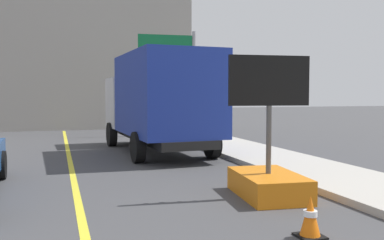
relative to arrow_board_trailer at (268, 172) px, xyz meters
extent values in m
cube|color=orange|center=(0.00, 0.00, -0.26)|extent=(1.29, 1.91, 0.45)
cylinder|color=#4C4C4C|center=(0.00, 0.00, 0.62)|extent=(0.10, 0.10, 1.30)
cube|color=black|center=(0.00, 0.00, 1.74)|extent=(1.60, 0.26, 0.95)
sphere|color=yellow|center=(0.55, -0.01, 1.74)|extent=(0.09, 0.09, 0.09)
sphere|color=yellow|center=(0.25, 0.02, 1.74)|extent=(0.09, 0.09, 0.09)
sphere|color=yellow|center=(-0.04, 0.05, 1.74)|extent=(0.09, 0.09, 0.09)
sphere|color=yellow|center=(-0.34, 0.09, 1.74)|extent=(0.09, 0.09, 0.09)
sphere|color=yellow|center=(-0.51, 0.11, 1.92)|extent=(0.09, 0.09, 0.09)
sphere|color=yellow|center=(-0.51, 0.11, 1.56)|extent=(0.09, 0.09, 0.09)
cube|color=black|center=(-0.59, 6.76, 0.09)|extent=(2.06, 6.66, 0.25)
cube|color=silver|center=(-0.71, 9.13, 1.17)|extent=(2.53, 1.97, 1.90)
cube|color=navy|center=(-0.53, 5.76, 1.50)|extent=(2.68, 4.59, 2.55)
cylinder|color=black|center=(-1.87, 8.93, -0.03)|extent=(0.33, 0.91, 0.90)
cylinder|color=black|center=(0.46, 9.06, -0.03)|extent=(0.33, 0.91, 0.90)
cylinder|color=black|center=(-1.65, 4.73, -0.03)|extent=(0.33, 0.91, 0.90)
cylinder|color=black|center=(0.69, 4.86, -0.03)|extent=(0.33, 0.91, 0.90)
cylinder|color=black|center=(-5.11, 3.40, -0.15)|extent=(0.24, 0.67, 0.66)
cylinder|color=gray|center=(2.51, 12.20, 2.02)|extent=(0.18, 0.18, 5.00)
cube|color=#0F6033|center=(1.11, 12.31, 3.67)|extent=(2.60, 0.27, 1.30)
cube|color=white|center=(1.12, 12.34, 3.67)|extent=(1.81, 0.16, 0.18)
cube|color=gray|center=(-3.48, 20.60, 4.18)|extent=(14.69, 7.64, 9.33)
cube|color=black|center=(-0.56, -2.24, -0.47)|extent=(0.36, 0.36, 0.03)
cone|color=orange|center=(-0.56, -2.24, -0.18)|extent=(0.28, 0.28, 0.55)
cylinder|color=white|center=(-0.56, -2.24, -0.15)|extent=(0.19, 0.19, 0.08)
camera|label=1|loc=(-3.84, -7.10, 1.48)|focal=39.08mm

